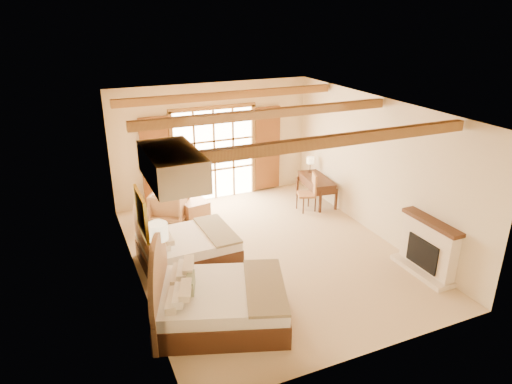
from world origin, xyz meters
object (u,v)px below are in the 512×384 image
bed_far (181,246)px  desk (316,189)px  armchair (170,205)px  bed_near (213,302)px  nightstand (165,293)px

bed_far → desk: (4.21, 1.66, 0.01)m
armchair → bed_far: bearing=114.8°
bed_near → desk: 5.72m
bed_near → desk: bed_near is taller
bed_far → desk: size_ratio=1.39×
bed_near → nightstand: bed_near is taller
bed_far → bed_near: bearing=-92.9°
armchair → nightstand: bearing=107.1°
bed_near → bed_far: bed_near is taller
nightstand → armchair: armchair is taller
bed_near → desk: bearing=61.5°
armchair → desk: 3.97m
nightstand → desk: (4.89, 3.04, 0.11)m
armchair → desk: bearing=-155.4°
bed_near → nightstand: 1.03m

